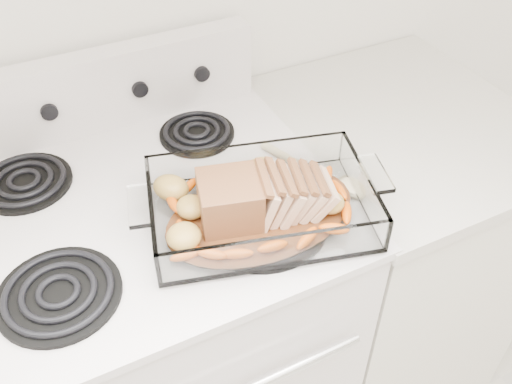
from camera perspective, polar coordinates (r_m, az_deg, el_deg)
name	(u,v)px	position (r m, az deg, el deg)	size (l,w,h in m)	color
electric_range	(163,335)	(1.49, -9.24, -13.92)	(0.78, 0.70, 1.12)	silver
counter_right	(380,251)	(1.71, 12.29, -5.77)	(0.58, 0.68, 0.93)	silver
baking_dish	(261,209)	(1.07, 0.48, -1.73)	(0.41, 0.27, 0.08)	white
pork_roast	(254,200)	(1.05, -0.25, -0.80)	(0.25, 0.11, 0.09)	brown
roast_vegetables	(250,195)	(1.09, -0.61, -0.26)	(0.37, 0.20, 0.05)	#DC5310
wooden_spoon	(329,177)	(1.18, 7.34, 1.46)	(0.13, 0.25, 0.02)	beige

